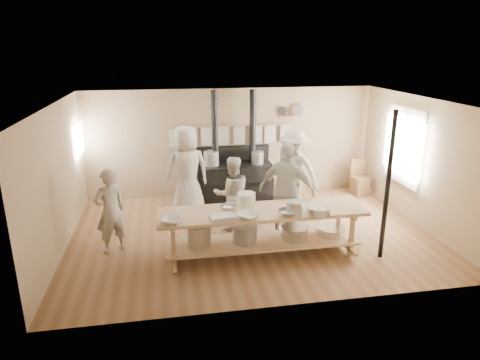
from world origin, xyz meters
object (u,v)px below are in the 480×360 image
object	(u,v)px
prep_table	(261,228)
roasting_pan	(222,218)
cook_left	(232,194)
cook_right	(287,191)
cook_far_left	(110,211)
cook_center	(187,171)
chair	(360,184)
cook_by_window	(293,171)
stove	(234,177)

from	to	relation	value
prep_table	roasting_pan	xyz separation A→B (m)	(-0.73, -0.33, 0.37)
cook_left	cook_right	bearing A→B (deg)	149.83
cook_far_left	roasting_pan	distance (m)	2.08
cook_center	chair	size ratio (longest dim) A/B	2.33
cook_right	cook_by_window	world-z (taller)	cook_right
cook_far_left	stove	bearing A→B (deg)	-167.03
cook_left	prep_table	bearing A→B (deg)	102.83
cook_far_left	roasting_pan	size ratio (longest dim) A/B	3.95
prep_table	roasting_pan	bearing A→B (deg)	-155.80
cook_left	cook_center	distance (m)	1.26
cook_right	roasting_pan	world-z (taller)	cook_right
chair	cook_left	bearing A→B (deg)	-164.40
cook_by_window	cook_right	bearing A→B (deg)	-69.04
cook_far_left	cook_center	bearing A→B (deg)	-163.36
cook_left	cook_far_left	bearing A→B (deg)	12.52
cook_left	chair	distance (m)	3.86
roasting_pan	stove	bearing A→B (deg)	77.59
prep_table	cook_left	world-z (taller)	cook_left
prep_table	cook_far_left	bearing A→B (deg)	167.45
chair	roasting_pan	size ratio (longest dim) A/B	2.17
stove	cook_center	bearing A→B (deg)	-142.12
cook_right	cook_by_window	distance (m)	1.40
prep_table	chair	distance (m)	4.20
cook_far_left	chair	world-z (taller)	cook_far_left
cook_right	prep_table	bearing A→B (deg)	78.75
stove	cook_by_window	world-z (taller)	stove
prep_table	cook_by_window	distance (m)	2.34
cook_far_left	cook_by_window	bearing A→B (deg)	170.37
cook_far_left	cook_left	world-z (taller)	cook_far_left
cook_far_left	cook_by_window	world-z (taller)	cook_by_window
stove	cook_right	size ratio (longest dim) A/B	1.40
prep_table	cook_far_left	world-z (taller)	cook_far_left
cook_left	cook_right	xyz separation A→B (m)	(0.98, -0.51, 0.17)
cook_right	roasting_pan	bearing A→B (deg)	68.26
cook_left	cook_by_window	size ratio (longest dim) A/B	0.82
cook_center	chair	bearing A→B (deg)	173.97
cook_left	roasting_pan	xyz separation A→B (m)	(-0.40, -1.53, 0.14)
cook_by_window	roasting_pan	world-z (taller)	cook_by_window
prep_table	cook_left	distance (m)	1.26
prep_table	roasting_pan	size ratio (longest dim) A/B	9.13
cook_center	prep_table	bearing A→B (deg)	104.39
cook_center	cook_by_window	xyz separation A→B (m)	(2.34, -0.12, -0.07)
stove	cook_right	world-z (taller)	stove
cook_by_window	chair	xyz separation A→B (m)	(1.99, 0.77, -0.67)
cook_by_window	cook_far_left	bearing A→B (deg)	-116.57
cook_by_window	roasting_pan	bearing A→B (deg)	-86.41
cook_left	roasting_pan	distance (m)	1.59
prep_table	cook_right	world-z (taller)	cook_right
stove	prep_table	distance (m)	3.02
chair	cook_center	bearing A→B (deg)	-179.94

